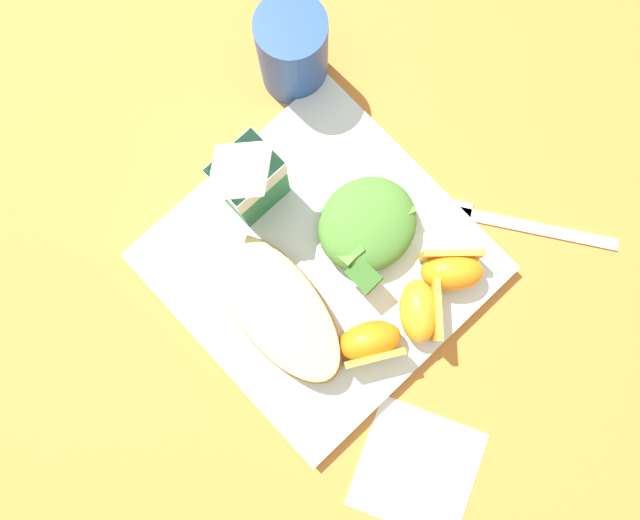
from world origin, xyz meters
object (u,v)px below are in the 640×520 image
object	(u,v)px
cheesy_pizza_bread	(278,308)
metal_fork	(511,223)
green_salad_pile	(367,225)
orange_wedge_rear	(452,270)
milk_carton	(244,180)
white_plate	(320,263)
drinking_blue_cup	(293,51)
orange_wedge_front	(370,343)
orange_wedge_middle	(420,311)
paper_napkin	(417,469)

from	to	relation	value
cheesy_pizza_bread	metal_fork	bearing A→B (deg)	-22.62
green_salad_pile	metal_fork	xyz separation A→B (m)	(0.12, -0.10, -0.03)
green_salad_pile	orange_wedge_rear	distance (m)	0.09
green_salad_pile	milk_carton	world-z (taller)	milk_carton
white_plate	orange_wedge_rear	world-z (taller)	orange_wedge_rear
metal_fork	drinking_blue_cup	size ratio (longest dim) A/B	1.65
milk_carton	metal_fork	distance (m)	0.27
white_plate	orange_wedge_rear	distance (m)	0.13
green_salad_pile	milk_carton	bearing A→B (deg)	120.62
orange_wedge_front	orange_wedge_rear	xyz separation A→B (m)	(0.10, -0.00, 0.00)
orange_wedge_rear	white_plate	bearing A→B (deg)	131.75
orange_wedge_middle	metal_fork	size ratio (longest dim) A/B	0.42
cheesy_pizza_bread	orange_wedge_rear	world-z (taller)	orange_wedge_rear
green_salad_pile	orange_wedge_middle	distance (m)	0.10
milk_carton	cheesy_pizza_bread	bearing A→B (deg)	-118.74
metal_fork	drinking_blue_cup	distance (m)	0.28
orange_wedge_front	cheesy_pizza_bread	bearing A→B (deg)	116.00
orange_wedge_front	milk_carton	bearing A→B (deg)	85.22
orange_wedge_rear	orange_wedge_middle	bearing A→B (deg)	-171.77
green_salad_pile	orange_wedge_front	world-z (taller)	green_salad_pile
white_plate	orange_wedge_middle	size ratio (longest dim) A/B	4.07
orange_wedge_front	metal_fork	bearing A→B (deg)	-4.05
milk_carton	orange_wedge_middle	size ratio (longest dim) A/B	1.60
cheesy_pizza_bread	milk_carton	distance (m)	0.12
metal_fork	orange_wedge_middle	bearing A→B (deg)	179.00
orange_wedge_rear	paper_napkin	bearing A→B (deg)	-142.68
cheesy_pizza_bread	metal_fork	world-z (taller)	cheesy_pizza_bread
metal_fork	drinking_blue_cup	world-z (taller)	drinking_blue_cup
green_salad_pile	orange_wedge_rear	xyz separation A→B (m)	(0.03, -0.09, -0.00)
drinking_blue_cup	orange_wedge_middle	bearing A→B (deg)	-107.59
white_plate	orange_wedge_front	bearing A→B (deg)	-102.72
cheesy_pizza_bread	drinking_blue_cup	xyz separation A→B (m)	(0.18, 0.17, 0.02)
white_plate	metal_fork	world-z (taller)	white_plate
green_salad_pile	metal_fork	bearing A→B (deg)	-39.92
paper_napkin	drinking_blue_cup	xyz separation A→B (m)	(0.19, 0.38, 0.05)
cheesy_pizza_bread	paper_napkin	xyz separation A→B (m)	(-0.01, -0.20, -0.03)
metal_fork	orange_wedge_front	bearing A→B (deg)	175.95
orange_wedge_front	paper_napkin	world-z (taller)	orange_wedge_front
cheesy_pizza_bread	green_salad_pile	bearing A→B (deg)	-0.06
green_salad_pile	orange_wedge_front	distance (m)	0.11
milk_carton	metal_fork	xyz separation A→B (m)	(0.18, -0.20, -0.07)
milk_carton	orange_wedge_rear	bearing A→B (deg)	-64.82
metal_fork	milk_carton	bearing A→B (deg)	131.50
white_plate	paper_napkin	xyz separation A→B (m)	(-0.07, -0.21, -0.01)
green_salad_pile	orange_wedge_middle	bearing A→B (deg)	-102.50
orange_wedge_front	orange_wedge_middle	xyz separation A→B (m)	(0.06, -0.01, 0.00)
orange_wedge_front	orange_wedge_middle	world-z (taller)	same
cheesy_pizza_bread	paper_napkin	distance (m)	0.21
white_plate	drinking_blue_cup	distance (m)	0.21
white_plate	cheesy_pizza_bread	world-z (taller)	cheesy_pizza_bread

